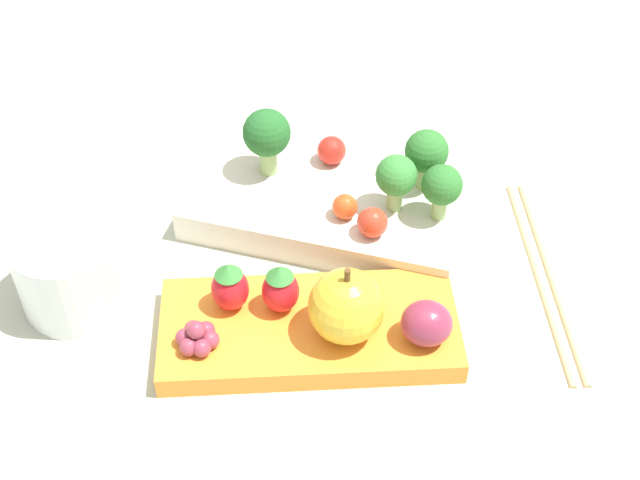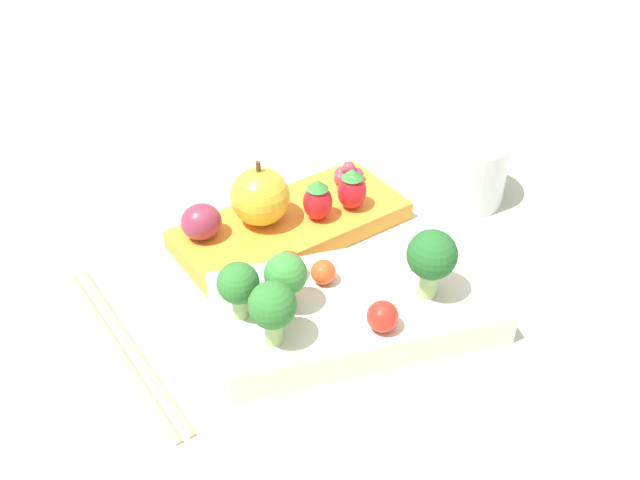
% 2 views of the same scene
% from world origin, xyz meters
% --- Properties ---
extents(ground_plane, '(4.00, 4.00, 0.00)m').
position_xyz_m(ground_plane, '(0.00, 0.00, 0.00)').
color(ground_plane, '#ADB7A3').
extents(bento_box_savoury, '(0.24, 0.15, 0.03)m').
position_xyz_m(bento_box_savoury, '(0.00, 0.07, 0.01)').
color(bento_box_savoury, silver).
rests_on(bento_box_savoury, ground_plane).
extents(bento_box_fruit, '(0.23, 0.13, 0.02)m').
position_xyz_m(bento_box_fruit, '(-0.00, -0.06, 0.01)').
color(bento_box_fruit, orange).
rests_on(bento_box_fruit, ground_plane).
extents(broccoli_floret_0, '(0.03, 0.03, 0.05)m').
position_xyz_m(broccoli_floret_0, '(0.05, 0.06, 0.06)').
color(broccoli_floret_0, '#93B770').
rests_on(broccoli_floret_0, bento_box_savoury).
extents(broccoli_floret_1, '(0.04, 0.04, 0.06)m').
position_xyz_m(broccoli_floret_1, '(-0.05, 0.09, 0.06)').
color(broccoli_floret_1, '#93B770').
rests_on(broccoli_floret_1, bento_box_savoury).
extents(broccoli_floret_2, '(0.03, 0.03, 0.05)m').
position_xyz_m(broccoli_floret_2, '(0.09, 0.05, 0.06)').
color(broccoli_floret_2, '#93B770').
rests_on(broccoli_floret_2, bento_box_savoury).
extents(broccoli_floret_3, '(0.03, 0.03, 0.05)m').
position_xyz_m(broccoli_floret_3, '(0.08, 0.09, 0.06)').
color(broccoli_floret_3, '#93B770').
rests_on(broccoli_floret_3, bento_box_savoury).
extents(cherry_tomato_0, '(0.02, 0.02, 0.02)m').
position_xyz_m(cherry_tomato_0, '(0.02, 0.04, 0.04)').
color(cherry_tomato_0, '#DB4C1E').
rests_on(cherry_tomato_0, bento_box_savoury).
extents(cherry_tomato_1, '(0.02, 0.02, 0.02)m').
position_xyz_m(cherry_tomato_1, '(0.04, 0.03, 0.04)').
color(cherry_tomato_1, red).
rests_on(cherry_tomato_1, bento_box_savoury).
extents(cherry_tomato_2, '(0.02, 0.02, 0.02)m').
position_xyz_m(cherry_tomato_2, '(-0.00, 0.11, 0.04)').
color(cherry_tomato_2, red).
rests_on(cherry_tomato_2, bento_box_savoury).
extents(apple, '(0.05, 0.05, 0.06)m').
position_xyz_m(apple, '(0.03, -0.07, 0.05)').
color(apple, gold).
rests_on(apple, bento_box_fruit).
extents(strawberry_0, '(0.03, 0.03, 0.04)m').
position_xyz_m(strawberry_0, '(-0.02, -0.05, 0.04)').
color(strawberry_0, red).
rests_on(strawberry_0, bento_box_fruit).
extents(strawberry_1, '(0.03, 0.03, 0.04)m').
position_xyz_m(strawberry_1, '(-0.06, -0.05, 0.04)').
color(strawberry_1, red).
rests_on(strawberry_1, bento_box_fruit).
extents(plum, '(0.04, 0.03, 0.03)m').
position_xyz_m(plum, '(0.08, -0.07, 0.03)').
color(plum, '#892D47').
rests_on(plum, bento_box_fruit).
extents(grape_cluster, '(0.03, 0.03, 0.02)m').
position_xyz_m(grape_cluster, '(-0.07, -0.09, 0.03)').
color(grape_cluster, '#93384C').
rests_on(grape_cluster, bento_box_fruit).
extents(drinking_cup, '(0.08, 0.08, 0.07)m').
position_xyz_m(drinking_cup, '(-0.18, -0.04, 0.03)').
color(drinking_cup, silver).
rests_on(drinking_cup, ground_plane).
extents(chopsticks_pair, '(0.05, 0.21, 0.01)m').
position_xyz_m(chopsticks_pair, '(0.17, 0.02, 0.00)').
color(chopsticks_pair, tan).
rests_on(chopsticks_pair, ground_plane).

